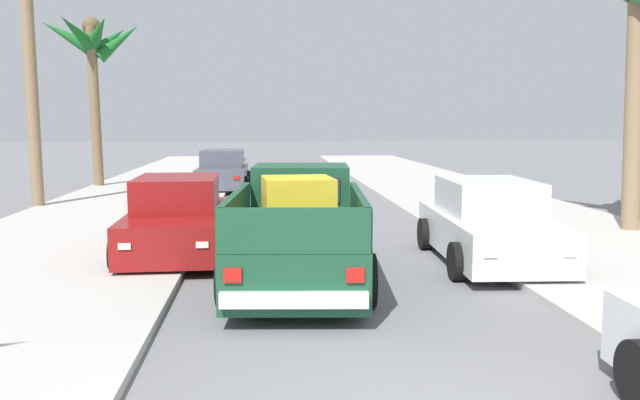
# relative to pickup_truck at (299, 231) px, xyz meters

# --- Properties ---
(sidewalk_left) EXTENTS (5.39, 60.00, 0.12)m
(sidewalk_left) POSITION_rel_pickup_truck_xyz_m (-4.63, 6.08, -0.75)
(sidewalk_left) COLOR #B2AFA8
(sidewalk_left) RESTS_ON ground
(sidewalk_right) EXTENTS (5.39, 60.00, 0.12)m
(sidewalk_right) POSITION_rel_pickup_truck_xyz_m (6.08, 6.08, -0.75)
(sidewalk_right) COLOR #B2AFA8
(sidewalk_right) RESTS_ON ground
(curb_left) EXTENTS (0.16, 60.00, 0.10)m
(curb_left) POSITION_rel_pickup_truck_xyz_m (-3.34, 6.08, -0.76)
(curb_left) COLOR silver
(curb_left) RESTS_ON ground
(curb_right) EXTENTS (0.16, 60.00, 0.10)m
(curb_right) POSITION_rel_pickup_truck_xyz_m (4.78, 6.08, -0.76)
(curb_right) COLOR silver
(curb_right) RESTS_ON ground
(pickup_truck) EXTENTS (2.50, 5.34, 1.80)m
(pickup_truck) POSITION_rel_pickup_truck_xyz_m (0.00, 0.00, 0.00)
(pickup_truck) COLOR #19472D
(pickup_truck) RESTS_ON ground
(car_right_near) EXTENTS (2.17, 4.32, 1.54)m
(car_right_near) POSITION_rel_pickup_truck_xyz_m (3.54, 0.98, -0.10)
(car_right_near) COLOR silver
(car_right_near) RESTS_ON ground
(car_left_mid) EXTENTS (2.11, 4.30, 1.54)m
(car_left_mid) POSITION_rel_pickup_truck_xyz_m (-2.25, 2.12, -0.10)
(car_left_mid) COLOR maroon
(car_left_mid) RESTS_ON ground
(car_right_mid) EXTENTS (2.06, 4.28, 1.54)m
(car_right_mid) POSITION_rel_pickup_truck_xyz_m (-2.14, 14.13, -0.10)
(car_right_mid) COLOR #474C56
(car_right_mid) RESTS_ON ground
(palm_tree_right_fore) EXTENTS (3.83, 3.66, 6.53)m
(palm_tree_right_fore) POSITION_rel_pickup_truck_xyz_m (-6.98, 15.07, 4.49)
(palm_tree_right_fore) COLOR brown
(palm_tree_right_fore) RESTS_ON ground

